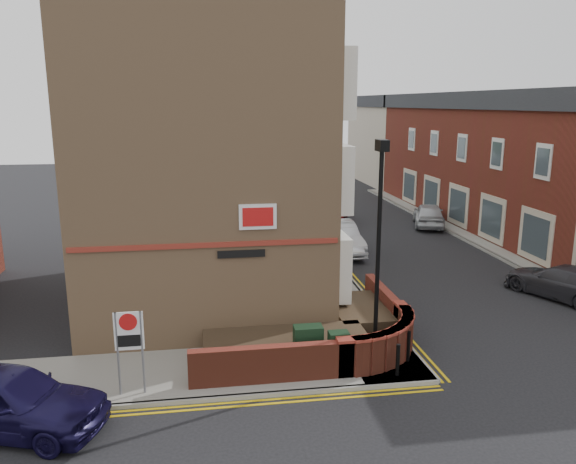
% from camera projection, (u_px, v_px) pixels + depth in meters
% --- Properties ---
extents(ground, '(120.00, 120.00, 0.00)m').
position_uv_depth(ground, '(328.00, 392.00, 14.61)').
color(ground, black).
rests_on(ground, ground).
extents(pavement_corner, '(13.00, 3.00, 0.12)m').
position_uv_depth(pavement_corner, '(193.00, 373.00, 15.52)').
color(pavement_corner, gray).
rests_on(pavement_corner, ground).
extents(pavement_main, '(2.00, 32.00, 0.12)m').
position_uv_depth(pavement_main, '(299.00, 241.00, 30.30)').
color(pavement_main, gray).
rests_on(pavement_main, ground).
extents(pavement_far, '(4.00, 40.00, 0.12)m').
position_uv_depth(pavement_far, '(518.00, 247.00, 29.05)').
color(pavement_far, gray).
rests_on(pavement_far, ground).
extents(kerb_side, '(13.00, 0.15, 0.12)m').
position_uv_depth(kerb_side, '(192.00, 401.00, 14.07)').
color(kerb_side, gray).
rests_on(kerb_side, ground).
extents(kerb_main_near, '(0.15, 32.00, 0.12)m').
position_uv_depth(kerb_main_near, '(317.00, 241.00, 30.45)').
color(kerb_main_near, gray).
rests_on(kerb_main_near, ground).
extents(kerb_main_far, '(0.15, 40.00, 0.12)m').
position_uv_depth(kerb_main_far, '(482.00, 249.00, 28.75)').
color(kerb_main_far, gray).
rests_on(kerb_main_far, ground).
extents(yellow_lines_side, '(13.00, 0.28, 0.01)m').
position_uv_depth(yellow_lines_side, '(192.00, 408.00, 13.84)').
color(yellow_lines_side, gold).
rests_on(yellow_lines_side, ground).
extents(yellow_lines_main, '(0.28, 32.00, 0.01)m').
position_uv_depth(yellow_lines_main, '(321.00, 241.00, 30.50)').
color(yellow_lines_main, gold).
rests_on(yellow_lines_main, ground).
extents(corner_building, '(8.95, 10.40, 13.60)m').
position_uv_depth(corner_building, '(207.00, 134.00, 20.49)').
color(corner_building, tan).
rests_on(corner_building, ground).
extents(garden_wall, '(6.80, 6.00, 1.20)m').
position_uv_depth(garden_wall, '(310.00, 351.00, 17.01)').
color(garden_wall, maroon).
rests_on(garden_wall, ground).
extents(lamppost, '(0.25, 0.50, 6.30)m').
position_uv_depth(lamppost, '(378.00, 254.00, 15.25)').
color(lamppost, black).
rests_on(lamppost, pavement_corner).
extents(utility_cabinet_large, '(0.80, 0.45, 1.20)m').
position_uv_depth(utility_cabinet_large, '(308.00, 346.00, 15.65)').
color(utility_cabinet_large, black).
rests_on(utility_cabinet_large, pavement_corner).
extents(utility_cabinet_small, '(0.55, 0.40, 1.10)m').
position_uv_depth(utility_cabinet_small, '(339.00, 351.00, 15.49)').
color(utility_cabinet_small, black).
rests_on(utility_cabinet_small, pavement_corner).
extents(bollard_near, '(0.11, 0.11, 0.90)m').
position_uv_depth(bollard_near, '(398.00, 360.00, 15.16)').
color(bollard_near, black).
rests_on(bollard_near, pavement_corner).
extents(bollard_far, '(0.11, 0.11, 0.90)m').
position_uv_depth(bollard_far, '(408.00, 346.00, 16.02)').
color(bollard_far, black).
rests_on(bollard_far, pavement_corner).
extents(zone_sign, '(0.72, 0.07, 2.20)m').
position_uv_depth(zone_sign, '(129.00, 338.00, 13.97)').
color(zone_sign, slate).
rests_on(zone_sign, pavement_corner).
extents(far_terrace, '(5.40, 30.40, 8.00)m').
position_uv_depth(far_terrace, '(510.00, 162.00, 32.23)').
color(far_terrace, maroon).
rests_on(far_terrace, ground).
extents(far_terrace_cream, '(5.40, 12.40, 8.00)m').
position_uv_depth(far_terrace_cream, '(390.00, 139.00, 52.45)').
color(far_terrace_cream, '#B9AA98').
rests_on(far_terrace_cream, ground).
extents(tree_near, '(3.64, 3.65, 6.70)m').
position_uv_depth(tree_near, '(306.00, 158.00, 27.37)').
color(tree_near, '#382B1E').
rests_on(tree_near, pavement_main).
extents(tree_mid, '(4.03, 4.03, 7.42)m').
position_uv_depth(tree_mid, '(283.00, 138.00, 34.97)').
color(tree_mid, '#382B1E').
rests_on(tree_mid, pavement_main).
extents(tree_far, '(3.81, 3.81, 7.00)m').
position_uv_depth(tree_far, '(268.00, 136.00, 42.73)').
color(tree_far, '#382B1E').
rests_on(tree_far, pavement_main).
extents(traffic_light_assembly, '(0.20, 0.16, 4.20)m').
position_uv_depth(traffic_light_assembly, '(282.00, 171.00, 38.41)').
color(traffic_light_assembly, black).
rests_on(traffic_light_assembly, pavement_main).
extents(navy_hatchback, '(4.89, 3.17, 1.55)m').
position_uv_depth(navy_hatchback, '(7.00, 400.00, 12.73)').
color(navy_hatchback, black).
rests_on(navy_hatchback, ground).
extents(silver_car_near, '(1.76, 4.77, 1.56)m').
position_uv_depth(silver_car_near, '(338.00, 237.00, 28.10)').
color(silver_car_near, silver).
rests_on(silver_car_near, ground).
extents(red_car_main, '(3.57, 5.06, 1.28)m').
position_uv_depth(red_car_main, '(329.00, 212.00, 35.38)').
color(red_car_main, maroon).
rests_on(red_car_main, ground).
extents(grey_car_far, '(3.49, 4.82, 1.30)m').
position_uv_depth(grey_car_far, '(563.00, 282.00, 21.53)').
color(grey_car_far, '#333339').
rests_on(grey_car_far, ground).
extents(silver_car_far, '(2.98, 4.59, 1.45)m').
position_uv_depth(silver_car_far, '(429.00, 215.00, 34.07)').
color(silver_car_far, '#B5B9BD').
rests_on(silver_car_far, ground).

